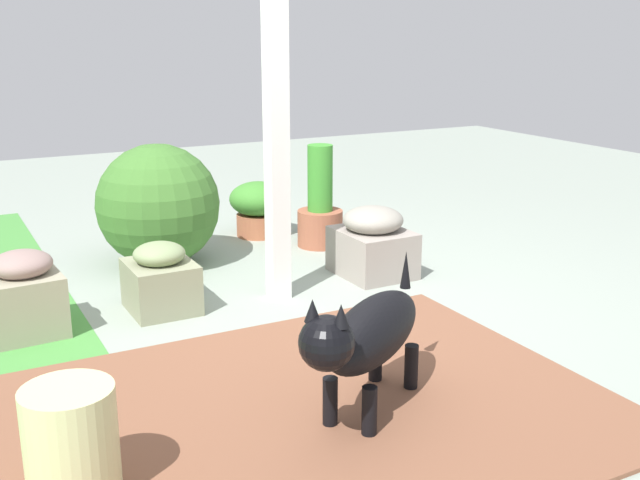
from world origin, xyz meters
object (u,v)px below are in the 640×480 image
object	(u,v)px
terracotta_pot_tall	(320,211)
porch_pillar	(276,117)
stone_planter_nearest	(373,243)
terracotta_pot_broad	(258,206)
stone_planter_mid	(161,280)
round_shrub	(158,205)
dog	(367,335)
stone_planter_far	(25,295)
ceramic_urn	(72,445)

from	to	relation	value
terracotta_pot_tall	porch_pillar	bearing A→B (deg)	139.58
stone_planter_nearest	terracotta_pot_broad	xyz separation A→B (m)	(1.17, 0.25, 0.02)
stone_planter_nearest	terracotta_pot_broad	size ratio (longest dim) A/B	1.16
stone_planter_mid	round_shrub	size ratio (longest dim) A/B	0.50
stone_planter_nearest	terracotta_pot_tall	distance (m)	0.72
dog	stone_planter_far	bearing A→B (deg)	34.74
terracotta_pot_tall	terracotta_pot_broad	bearing A→B (deg)	31.38
round_shrub	dog	size ratio (longest dim) A/B	0.99
stone_planter_mid	dog	size ratio (longest dim) A/B	0.50
stone_planter_mid	terracotta_pot_tall	distance (m)	1.52
round_shrub	terracotta_pot_broad	xyz separation A→B (m)	(0.35, -0.83, -0.17)
terracotta_pot_broad	stone_planter_far	bearing A→B (deg)	123.72
stone_planter_nearest	stone_planter_far	world-z (taller)	stone_planter_nearest
ceramic_urn	round_shrub	bearing A→B (deg)	-22.75
round_shrub	terracotta_pot_tall	size ratio (longest dim) A/B	1.10
terracotta_pot_tall	dog	bearing A→B (deg)	156.23
dog	stone_planter_mid	bearing A→B (deg)	13.48
stone_planter_nearest	ceramic_urn	world-z (taller)	stone_planter_nearest
stone_planter_far	round_shrub	bearing A→B (deg)	-48.33
porch_pillar	round_shrub	bearing A→B (deg)	23.56
round_shrub	dog	xyz separation A→B (m)	(-2.32, -0.12, -0.05)
porch_pillar	ceramic_urn	size ratio (longest dim) A/B	5.15
terracotta_pot_tall	ceramic_urn	distance (m)	3.08
round_shrub	dog	distance (m)	2.32
stone_planter_far	stone_planter_nearest	bearing A→B (deg)	-89.97
porch_pillar	stone_planter_nearest	distance (m)	1.05
porch_pillar	ceramic_urn	world-z (taller)	porch_pillar
porch_pillar	round_shrub	distance (m)	1.18
porch_pillar	stone_planter_far	xyz separation A→B (m)	(0.10, 1.32, -0.80)
terracotta_pot_broad	dog	xyz separation A→B (m)	(-2.67, 0.71, 0.12)
porch_pillar	ceramic_urn	xyz separation A→B (m)	(-1.44, 1.39, -0.81)
porch_pillar	stone_planter_mid	size ratio (longest dim) A/B	5.19
dog	ceramic_urn	world-z (taller)	dog
stone_planter_far	ceramic_urn	bearing A→B (deg)	177.44
terracotta_pot_tall	stone_planter_far	bearing A→B (deg)	109.69
terracotta_pot_broad	terracotta_pot_tall	bearing A→B (deg)	-148.62
terracotta_pot_tall	stone_planter_nearest	bearing A→B (deg)	178.17
stone_planter_far	stone_planter_mid	bearing A→B (deg)	-89.63
terracotta_pot_tall	terracotta_pot_broad	world-z (taller)	terracotta_pot_tall
dog	terracotta_pot_tall	bearing A→B (deg)	-23.77
stone_planter_nearest	round_shrub	size ratio (longest dim) A/B	0.62
terracotta_pot_tall	ceramic_urn	bearing A→B (deg)	137.28
stone_planter_far	dog	bearing A→B (deg)	-145.26
stone_planter_far	ceramic_urn	size ratio (longest dim) A/B	1.09
stone_planter_nearest	terracotta_pot_tall	xyz separation A→B (m)	(0.72, -0.02, 0.05)
stone_planter_mid	round_shrub	xyz separation A→B (m)	(0.81, -0.24, 0.21)
terracotta_pot_broad	porch_pillar	bearing A→B (deg)	161.29
porch_pillar	terracotta_pot_tall	distance (m)	1.32
stone_planter_nearest	terracotta_pot_broad	bearing A→B (deg)	12.00
stone_planter_nearest	round_shrub	world-z (taller)	round_shrub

